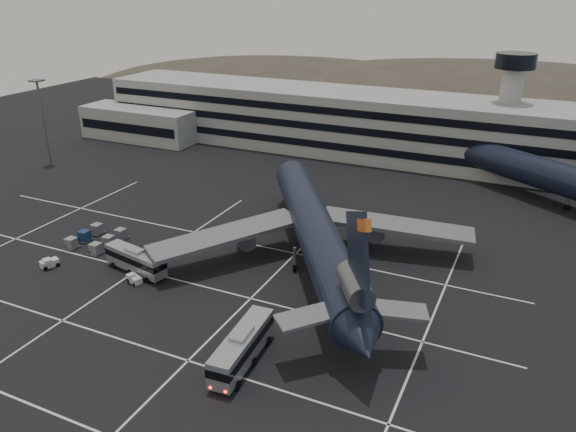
# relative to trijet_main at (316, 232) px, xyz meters

# --- Properties ---
(ground) EXTENTS (260.00, 260.00, 0.00)m
(ground) POSITION_rel_trijet_main_xyz_m (-16.03, -15.89, -5.25)
(ground) COLOR black
(ground) RESTS_ON ground
(lane_markings) EXTENTS (90.00, 55.62, 0.01)m
(lane_markings) POSITION_rel_trijet_main_xyz_m (-15.08, -15.17, -5.24)
(lane_markings) COLOR silver
(lane_markings) RESTS_ON ground
(terminal) EXTENTS (125.00, 26.00, 24.00)m
(terminal) POSITION_rel_trijet_main_xyz_m (-18.98, 55.25, 1.68)
(terminal) COLOR gray
(terminal) RESTS_ON ground
(hills) EXTENTS (352.00, 180.00, 44.00)m
(hills) POSITION_rel_trijet_main_xyz_m (1.96, 154.11, -17.32)
(hills) COLOR #38332B
(hills) RESTS_ON ground
(lightpole_left) EXTENTS (2.40, 2.40, 18.28)m
(lightpole_left) POSITION_rel_trijet_main_xyz_m (-71.03, 19.11, 6.57)
(lightpole_left) COLOR slate
(lightpole_left) RESTS_ON ground
(trijet_main) EXTENTS (41.04, 51.33, 18.08)m
(trijet_main) POSITION_rel_trijet_main_xyz_m (0.00, 0.00, 0.00)
(trijet_main) COLOR black
(trijet_main) RESTS_ON ground
(bus_near) EXTENTS (3.53, 11.51, 4.00)m
(bus_near) POSITION_rel_trijet_main_xyz_m (1.47, -23.75, -3.06)
(bus_near) COLOR gray
(bus_near) RESTS_ON ground
(bus_far) EXTENTS (10.52, 4.35, 3.62)m
(bus_far) POSITION_rel_trijet_main_xyz_m (-21.73, -12.47, -3.27)
(bus_far) COLOR gray
(bus_far) RESTS_ON ground
(tug_a) EXTENTS (2.27, 2.75, 1.54)m
(tug_a) POSITION_rel_trijet_main_xyz_m (-33.89, -16.56, -4.57)
(tug_a) COLOR silver
(tug_a) RESTS_ON ground
(tug_b) EXTENTS (2.39, 1.94, 1.34)m
(tug_b) POSITION_rel_trijet_main_xyz_m (-19.93, -15.01, -4.65)
(tug_b) COLOR silver
(tug_b) RESTS_ON ground
(uld_cluster) EXTENTS (6.65, 7.84, 1.73)m
(uld_cluster) POSITION_rel_trijet_main_xyz_m (-33.16, -7.83, -4.40)
(uld_cluster) COLOR #2D2D30
(uld_cluster) RESTS_ON ground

